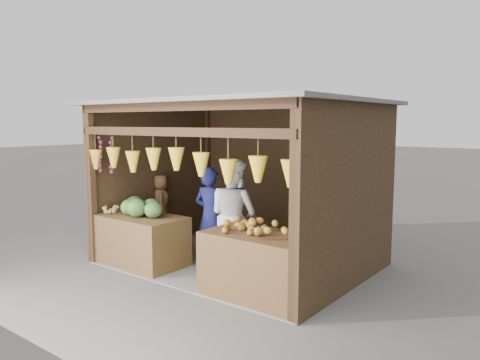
# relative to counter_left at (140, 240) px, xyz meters

# --- Properties ---
(ground) EXTENTS (80.00, 80.00, 0.00)m
(ground) POSITION_rel_counter_left_xyz_m (1.25, 1.03, -0.41)
(ground) COLOR #514F49
(ground) RESTS_ON ground
(stall_structure) EXTENTS (4.30, 3.30, 2.66)m
(stall_structure) POSITION_rel_counter_left_xyz_m (1.22, 0.99, 1.26)
(stall_structure) COLOR slate
(stall_structure) RESTS_ON ground
(back_shelf) EXTENTS (1.25, 0.32, 1.32)m
(back_shelf) POSITION_rel_counter_left_xyz_m (2.30, 2.32, 0.47)
(back_shelf) COLOR #382314
(back_shelf) RESTS_ON ground
(counter_left) EXTENTS (1.55, 0.85, 0.82)m
(counter_left) POSITION_rel_counter_left_xyz_m (0.00, 0.00, 0.00)
(counter_left) COLOR #523A1B
(counter_left) RESTS_ON ground
(counter_right) EXTENTS (1.57, 0.85, 0.87)m
(counter_right) POSITION_rel_counter_left_xyz_m (2.45, -0.01, 0.03)
(counter_right) COLOR #4A3318
(counter_right) RESTS_ON ground
(stool) EXTENTS (0.34, 0.34, 0.32)m
(stool) POSITION_rel_counter_left_xyz_m (-0.59, 1.03, -0.25)
(stool) COLOR black
(stool) RESTS_ON ground
(man_standing) EXTENTS (0.62, 0.43, 1.62)m
(man_standing) POSITION_rel_counter_left_xyz_m (0.97, 0.66, 0.40)
(man_standing) COLOR #121645
(man_standing) RESTS_ON ground
(woman_standing) EXTENTS (0.97, 0.82, 1.78)m
(woman_standing) POSITION_rel_counter_left_xyz_m (1.44, 0.68, 0.48)
(woman_standing) COLOR silver
(woman_standing) RESTS_ON ground
(vendor_seated) EXTENTS (0.60, 0.59, 1.04)m
(vendor_seated) POSITION_rel_counter_left_xyz_m (-0.59, 1.03, 0.43)
(vendor_seated) COLOR brown
(vendor_seated) RESTS_ON stool
(melon_pile) EXTENTS (1.00, 0.50, 0.32)m
(melon_pile) POSITION_rel_counter_left_xyz_m (-0.00, 0.00, 0.57)
(melon_pile) COLOR #134412
(melon_pile) RESTS_ON counter_left
(tanfruit_pile) EXTENTS (0.34, 0.40, 0.13)m
(tanfruit_pile) POSITION_rel_counter_left_xyz_m (-0.56, -0.09, 0.47)
(tanfruit_pile) COLOR #9F8F49
(tanfruit_pile) RESTS_ON counter_left
(mango_pile) EXTENTS (1.40, 0.64, 0.22)m
(mango_pile) POSITION_rel_counter_left_xyz_m (2.55, -0.02, 0.57)
(mango_pile) COLOR #CA4D1B
(mango_pile) RESTS_ON counter_right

